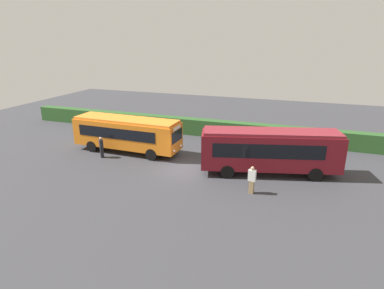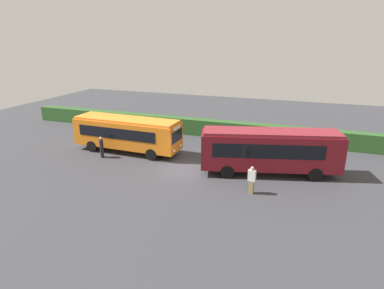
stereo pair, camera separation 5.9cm
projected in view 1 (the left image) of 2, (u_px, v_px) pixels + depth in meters
The scene contains 8 objects.
ground_plane at pixel (186, 169), 24.86m from camera, with size 64.00×64.00×0.00m, color #38383D.
bus_orange at pixel (127, 133), 28.15m from camera, with size 9.72×2.78×3.04m.
bus_maroon at pixel (270, 150), 23.46m from camera, with size 10.22×4.80×3.34m.
person_left at pixel (101, 147), 27.04m from camera, with size 0.50×0.49×1.80m.
person_center at pixel (131, 134), 30.68m from camera, with size 0.38×0.46×1.72m.
person_right at pixel (252, 179), 20.76m from camera, with size 0.51×0.32×1.87m.
person_far at pixel (299, 153), 25.47m from camera, with size 0.49×0.48×1.88m.
hedge_row at pixel (217, 129), 32.83m from camera, with size 44.00×1.12×1.65m, color #2B5425.
Camera 1 is at (8.08, -21.51, 9.69)m, focal length 30.16 mm.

